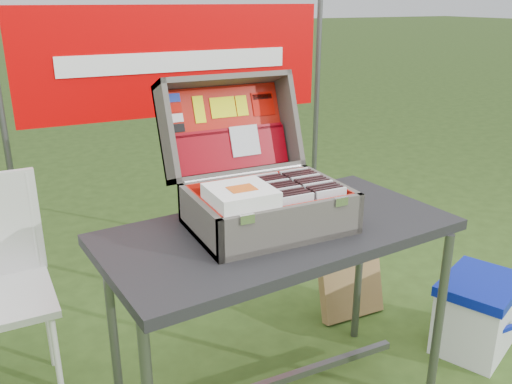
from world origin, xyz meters
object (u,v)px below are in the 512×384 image
suitcase (261,158)px  cooler (477,314)px  cardboard_box (350,282)px  table (277,322)px

suitcase → cooler: 1.40m
cooler → cardboard_box: (-0.37, 0.51, 0.01)m
cooler → suitcase: bearing=148.5°
suitcase → table: bearing=-64.7°
suitcase → cardboard_box: 1.19m
cooler → cardboard_box: cardboard_box is taller
suitcase → cooler: size_ratio=1.35×
table → cardboard_box: (0.68, 0.45, -0.22)m
table → cooler: 1.08m
table → suitcase: (-0.04, 0.08, 0.65)m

